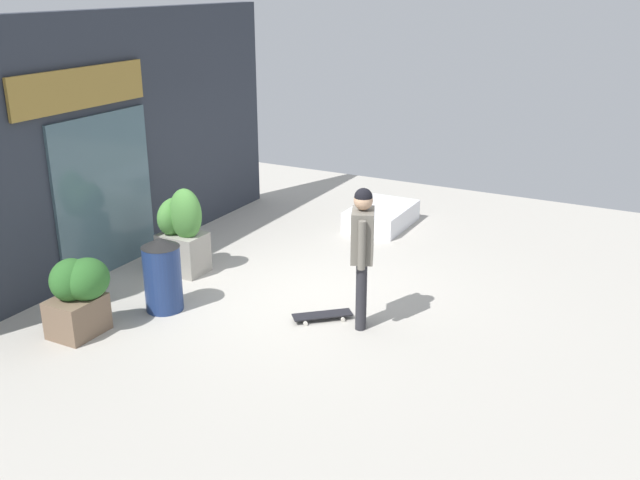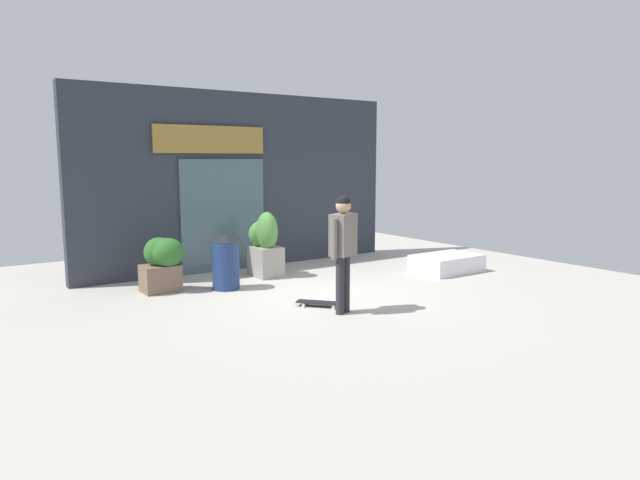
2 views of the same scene
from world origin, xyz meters
name	(u,v)px [view 1 (image 1 of 2)]	position (x,y,z in m)	size (l,w,h in m)	color
ground_plane	(305,295)	(0.00, 0.00, 0.00)	(12.00, 12.00, 0.00)	#B2ADA3
building_facade	(118,141)	(-0.03, 3.08, 1.80)	(7.08, 0.31, 3.64)	#2D333D
skateboarder	(362,243)	(-0.49, -1.06, 1.08)	(0.55, 0.40, 1.76)	#28282D
skateboard	(322,315)	(-0.56, -0.56, 0.06)	(0.64, 0.70, 0.08)	black
planter_box_left	(79,292)	(-2.21, 1.84, 0.53)	(0.71, 0.63, 0.95)	brown
planter_box_right	(181,231)	(-0.12, 1.95, 0.63)	(0.59, 0.68, 1.28)	gray
trash_bin	(162,274)	(-1.24, 1.38, 0.49)	(0.49, 0.49, 0.98)	navy
snow_ledge	(381,216)	(3.14, 0.23, 0.17)	(1.34, 0.90, 0.35)	white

